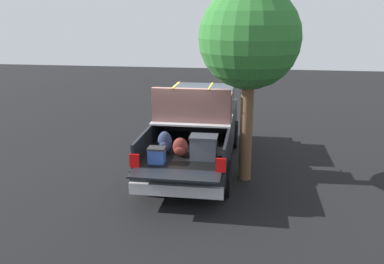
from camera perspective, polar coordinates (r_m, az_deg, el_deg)
name	(u,v)px	position (r m, az deg, el deg)	size (l,w,h in m)	color
ground_plane	(195,165)	(11.17, 0.46, -4.58)	(40.00, 40.00, 0.00)	black
pickup_truck	(197,127)	(11.21, 0.73, 0.63)	(6.05, 2.06, 2.23)	black
tree_background	(250,39)	(9.65, 7.85, 12.39)	(2.31, 2.31, 4.54)	brown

